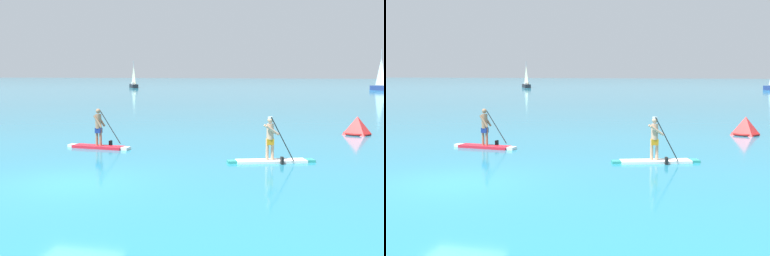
# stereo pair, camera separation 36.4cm
# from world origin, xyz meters

# --- Properties ---
(ground) EXTENTS (440.00, 440.00, 0.00)m
(ground) POSITION_xyz_m (0.00, 0.00, 0.00)
(ground) COLOR teal
(paddleboarder_mid_center) EXTENTS (2.96, 0.92, 1.76)m
(paddleboarder_mid_center) POSITION_xyz_m (-1.99, 6.57, 0.36)
(paddleboarder_mid_center) COLOR red
(paddleboarder_mid_center) RESTS_ON ground
(paddleboarder_far_right) EXTENTS (3.23, 1.46, 1.79)m
(paddleboarder_far_right) POSITION_xyz_m (5.60, 4.85, 0.36)
(paddleboarder_far_right) COLOR white
(paddleboarder_far_right) RESTS_ON ground
(race_marker_buoy) EXTENTS (1.53, 1.53, 0.97)m
(race_marker_buoy) POSITION_xyz_m (9.50, 14.00, 0.42)
(race_marker_buoy) COLOR red
(race_marker_buoy) RESTS_ON ground
(sailboat_left_horizon) EXTENTS (3.31, 4.84, 5.40)m
(sailboat_left_horizon) POSITION_xyz_m (-27.52, 82.40, 0.77)
(sailboat_left_horizon) COLOR black
(sailboat_left_horizon) RESTS_ON ground
(sailboat_right_horizon) EXTENTS (3.16, 4.48, 7.19)m
(sailboat_right_horizon) POSITION_xyz_m (19.64, 79.08, 0.88)
(sailboat_right_horizon) COLOR navy
(sailboat_right_horizon) RESTS_ON ground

